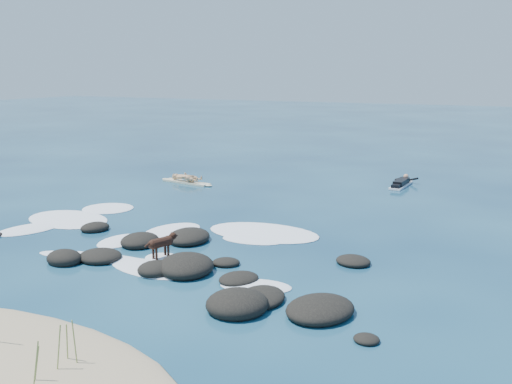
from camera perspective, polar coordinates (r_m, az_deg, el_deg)
The scene contains 6 objects.
ground at distance 17.74m, azimuth -5.53°, elevation -5.29°, with size 160.00×160.00×0.00m, color #0A2642.
reef_rocks at distance 15.46m, azimuth -6.69°, elevation -7.50°, with size 13.57×5.99×0.59m.
breaking_foam at distance 18.93m, azimuth -10.46°, elevation -4.28°, with size 11.86×8.21×0.12m.
standing_surfer_rig at distance 27.32m, azimuth -7.01°, elevation 2.33°, with size 3.13×0.96×1.78m.
paddling_surfer_rig at distance 27.35m, azimuth 14.34°, elevation 0.88°, with size 1.16×2.59×0.45m.
dog at distance 16.44m, azimuth -9.35°, elevation -5.00°, with size 0.54×1.13×0.74m.
Camera 1 is at (8.85, -14.44, 5.26)m, focal length 40.00 mm.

